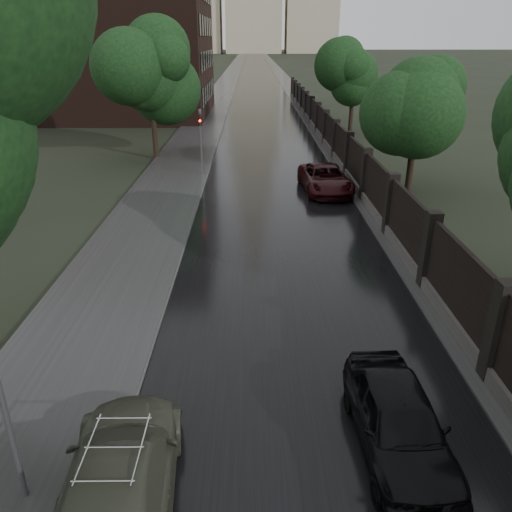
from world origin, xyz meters
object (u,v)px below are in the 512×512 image
object	(u,v)px
tree_right_c	(354,74)
car_right_far	(325,179)
tree_right_b	(419,97)
tree_left_far	(150,80)
volga_sedan	(119,481)
traffic_light	(201,137)
car_right_near	(399,421)

from	to	relation	value
tree_right_c	car_right_far	size ratio (longest dim) A/B	1.35
tree_right_b	tree_right_c	bearing A→B (deg)	90.00
tree_left_far	volga_sedan	distance (m)	29.39
tree_right_b	tree_right_c	world-z (taller)	same
tree_left_far	traffic_light	xyz separation A→B (m)	(3.70, -5.01, -2.84)
tree_right_c	traffic_light	world-z (taller)	tree_right_c
tree_right_b	volga_sedan	world-z (taller)	tree_right_b
tree_right_b	traffic_light	world-z (taller)	tree_right_b
tree_left_far	traffic_light	bearing A→B (deg)	-53.53
car_right_far	tree_right_b	bearing A→B (deg)	1.12
volga_sedan	car_right_near	size ratio (longest dim) A/B	1.18
tree_right_b	traffic_light	distance (m)	12.44
traffic_light	tree_left_far	bearing A→B (deg)	126.47
volga_sedan	car_right_far	bearing A→B (deg)	-111.78
car_right_near	car_right_far	distance (m)	18.86
volga_sedan	car_right_far	distance (m)	21.25
tree_left_far	tree_right_c	xyz separation A→B (m)	(15.50, 10.00, -0.29)
traffic_light	car_right_near	xyz separation A→B (m)	(5.98, -22.25, -1.69)
traffic_light	volga_sedan	bearing A→B (deg)	-88.31
tree_left_far	tree_right_c	size ratio (longest dim) A/B	1.05
tree_right_b	car_right_near	size ratio (longest dim) A/B	1.68
car_right_near	volga_sedan	bearing A→B (deg)	-166.36
car_right_near	traffic_light	bearing A→B (deg)	103.37
car_right_far	car_right_near	bearing A→B (deg)	-97.23
tree_left_far	traffic_light	distance (m)	6.84
volga_sedan	tree_right_c	bearing A→B (deg)	-110.37
tree_right_c	traffic_light	size ratio (longest dim) A/B	1.75
tree_right_c	car_right_far	bearing A→B (deg)	-104.43
volga_sedan	car_right_far	xyz separation A→B (m)	(6.36, 20.28, 0.01)
traffic_light	car_right_near	distance (m)	23.10
tree_left_far	car_right_near	xyz separation A→B (m)	(9.68, -27.25, -4.53)
tree_right_b	volga_sedan	bearing A→B (deg)	-118.20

